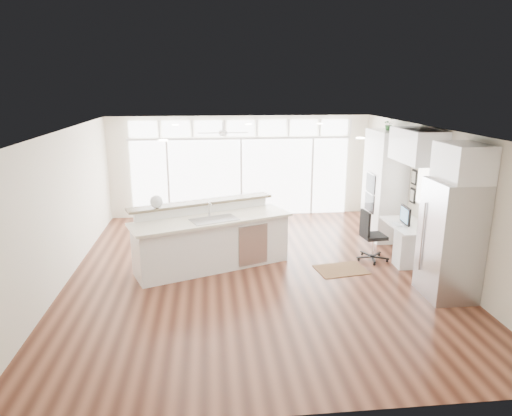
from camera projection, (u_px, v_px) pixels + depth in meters
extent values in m
cube|color=#411E14|center=(256.00, 272.00, 8.82)|extent=(7.00, 8.00, 0.02)
cube|color=white|center=(256.00, 131.00, 8.11)|extent=(7.00, 8.00, 0.02)
cube|color=silver|center=(241.00, 167.00, 12.30)|extent=(7.00, 0.04, 2.70)
cube|color=silver|center=(297.00, 303.00, 4.62)|extent=(7.00, 0.04, 2.70)
cube|color=silver|center=(61.00, 209.00, 8.12)|extent=(0.04, 8.00, 2.70)
cube|color=silver|center=(436.00, 199.00, 8.81)|extent=(0.04, 8.00, 2.70)
cube|color=white|center=(241.00, 178.00, 12.32)|extent=(5.80, 0.06, 2.08)
cube|color=white|center=(241.00, 128.00, 11.97)|extent=(5.90, 0.06, 0.40)
cube|color=white|center=(428.00, 186.00, 9.04)|extent=(0.04, 0.85, 0.85)
cube|color=silver|center=(223.00, 129.00, 10.80)|extent=(1.16, 1.16, 0.32)
cube|color=silver|center=(255.00, 131.00, 8.31)|extent=(3.40, 3.00, 0.02)
cube|color=white|center=(384.00, 185.00, 10.53)|extent=(0.64, 1.20, 2.50)
cube|color=white|center=(407.00, 242.00, 9.32)|extent=(0.72, 1.30, 0.76)
cube|color=white|center=(418.00, 146.00, 8.80)|extent=(0.64, 1.30, 0.64)
cube|color=#B4B5B9|center=(451.00, 240.00, 7.57)|extent=(0.76, 0.90, 2.00)
cube|color=white|center=(463.00, 162.00, 7.23)|extent=(0.64, 0.90, 0.60)
cube|color=black|center=(414.00, 186.00, 9.68)|extent=(0.06, 0.22, 0.80)
cube|color=white|center=(212.00, 237.00, 8.87)|extent=(3.32, 2.22, 1.23)
cube|color=#3E2513|center=(341.00, 270.00, 8.88)|extent=(1.04, 0.82, 0.01)
cube|color=black|center=(374.00, 236.00, 9.25)|extent=(0.60, 0.56, 1.05)
sphere|color=white|center=(156.00, 202.00, 8.60)|extent=(0.32, 0.32, 0.25)
cube|color=black|center=(405.00, 215.00, 9.16)|extent=(0.11, 0.48, 0.40)
cube|color=white|center=(397.00, 224.00, 9.19)|extent=(0.13, 0.31, 0.02)
imported|color=#296029|center=(389.00, 126.00, 10.18)|extent=(0.26, 0.28, 0.21)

